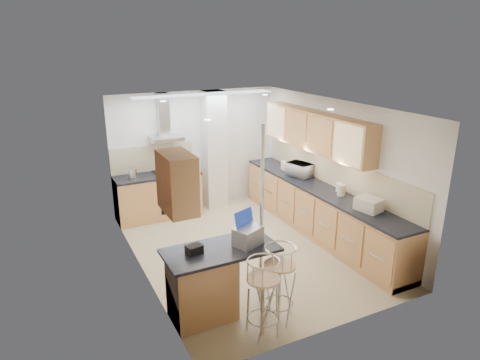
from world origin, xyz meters
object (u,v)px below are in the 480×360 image
laptop (248,236)px  bar_stool_end (279,284)px  bar_stool_near (263,298)px  microwave (300,170)px  bread_bin (369,204)px

laptop → bar_stool_end: bearing=-83.2°
laptop → bar_stool_near: (-0.10, -0.60, -0.54)m
laptop → bar_stool_near: size_ratio=0.34×
microwave → bar_stool_end: 3.39m
microwave → bar_stool_near: bearing=123.0°
bar_stool_near → bread_bin: bearing=-4.1°
bar_stool_near → bar_stool_end: size_ratio=0.99×
bar_stool_end → bread_bin: 2.21m
microwave → laptop: bearing=117.5°
bar_stool_near → bread_bin: (2.38, 0.85, 0.50)m
bar_stool_near → bar_stool_end: bar_stool_end is taller
bar_stool_end → bread_bin: bread_bin is taller
bar_stool_near → bar_stool_end: (0.34, 0.18, 0.01)m
microwave → bar_stool_near: size_ratio=0.46×
bar_stool_near → microwave: bearing=25.8°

